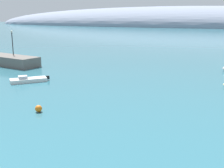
% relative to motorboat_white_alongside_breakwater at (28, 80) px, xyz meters
% --- Properties ---
extents(breakwater_rocks, '(17.65, 7.06, 1.80)m').
position_rel_motorboat_white_alongside_breakwater_xyz_m(breakwater_rocks, '(-14.60, 10.31, 0.59)').
color(breakwater_rocks, '#66605B').
rests_on(breakwater_rocks, ground).
extents(distant_ridge, '(376.88, 83.83, 32.51)m').
position_rel_motorboat_white_alongside_breakwater_xyz_m(distant_ridge, '(-18.36, 219.46, -0.31)').
color(distant_ridge, gray).
rests_on(distant_ridge, ground).
extents(motorboat_white_alongside_breakwater, '(4.66, 4.86, 0.93)m').
position_rel_motorboat_white_alongside_breakwater_xyz_m(motorboat_white_alongside_breakwater, '(0.00, 0.00, 0.00)').
color(motorboat_white_alongside_breakwater, white).
rests_on(motorboat_white_alongside_breakwater, water).
extents(mooring_buoy_orange, '(0.68, 0.68, 0.68)m').
position_rel_motorboat_white_alongside_breakwater_xyz_m(mooring_buoy_orange, '(9.37, -10.00, 0.03)').
color(mooring_buoy_orange, orange).
rests_on(mooring_buoy_orange, water).
extents(harbor_lamp_post, '(0.36, 0.36, 4.56)m').
position_rel_motorboat_white_alongside_breakwater_xyz_m(harbor_lamp_post, '(-12.23, 10.95, 4.27)').
color(harbor_lamp_post, black).
rests_on(harbor_lamp_post, breakwater_rocks).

